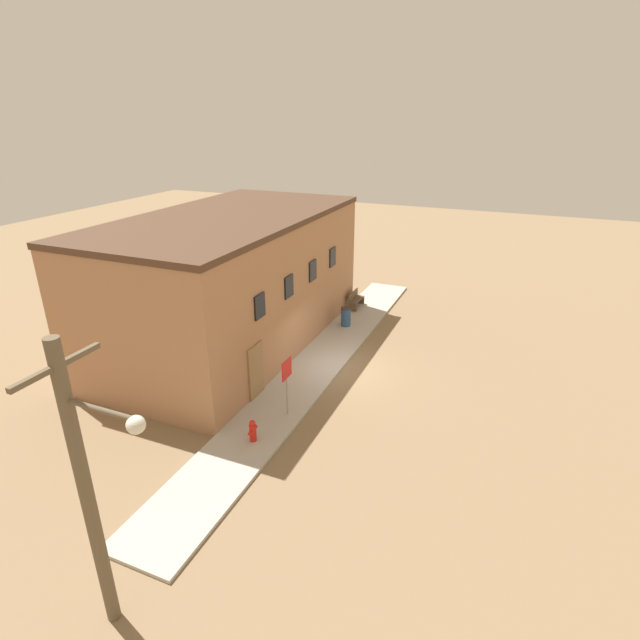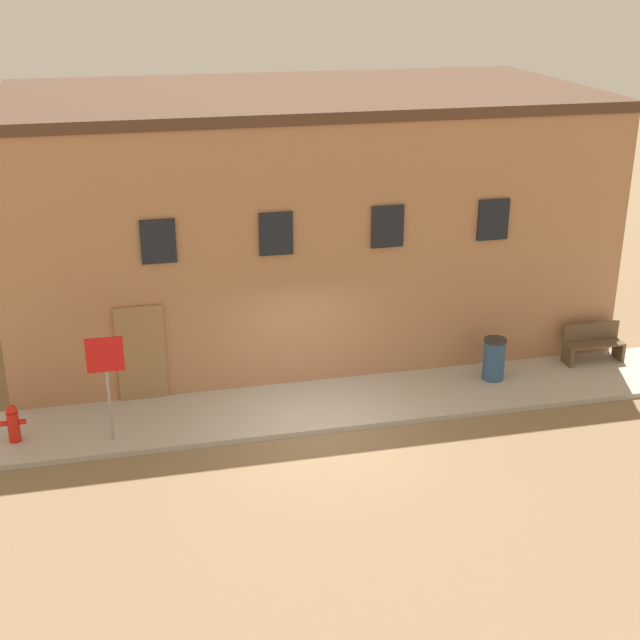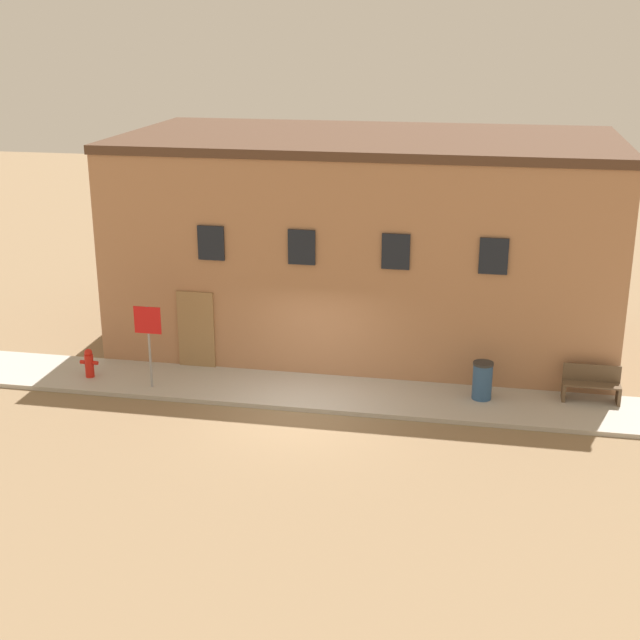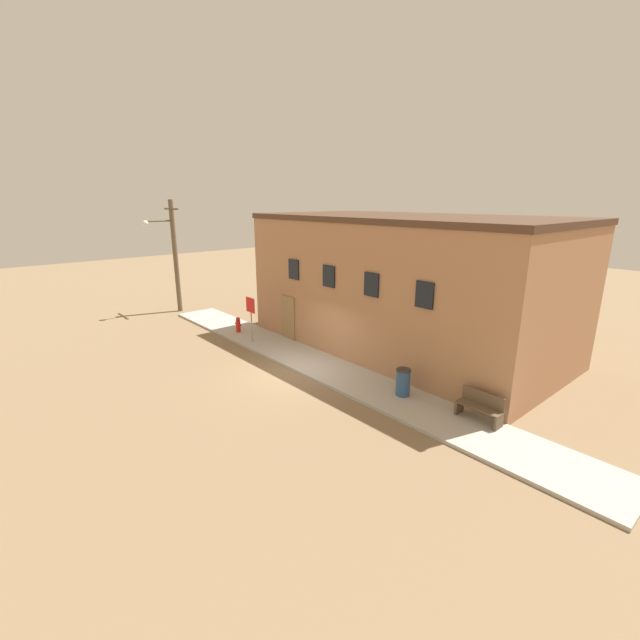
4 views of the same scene
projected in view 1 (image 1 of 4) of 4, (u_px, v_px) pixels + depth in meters
The scene contains 8 objects.
ground_plane at pixel (342, 370), 21.00m from camera, with size 80.00×80.00×0.00m, color #846B4C.
sidewalk at pixel (318, 364), 21.37m from camera, with size 22.49×2.21×0.11m.
brick_building at pixel (232, 281), 22.50m from camera, with size 13.72×7.04×5.96m.
fire_hydrant at pixel (253, 431), 16.13m from camera, with size 0.48×0.23×0.77m.
stop_sign at pixel (287, 376), 17.13m from camera, with size 0.70×0.06×2.15m.
bench at pixel (356, 300), 27.25m from camera, with size 1.38×0.44×0.89m.
trash_bin at pixel (346, 317), 24.86m from camera, with size 0.50×0.50×0.95m.
utility_pole at pixel (89, 486), 9.32m from camera, with size 1.80×1.84×6.61m.
Camera 1 is at (-17.46, -6.38, 10.03)m, focal length 28.00 mm.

